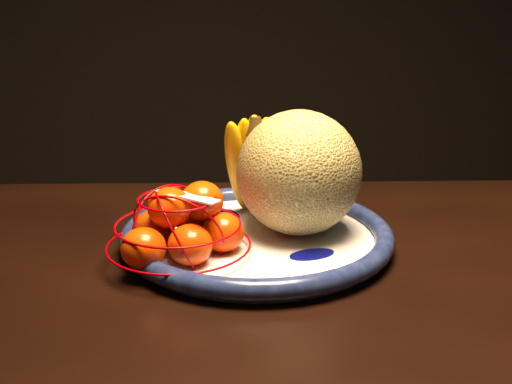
{
  "coord_description": "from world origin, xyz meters",
  "views": [
    {
      "loc": [
        0.1,
        -0.63,
        1.03
      ],
      "look_at": [
        0.2,
        0.13,
        0.79
      ],
      "focal_mm": 45.0,
      "sensor_mm": 36.0,
      "label": 1
    }
  ],
  "objects": [
    {
      "name": "dining_table",
      "position": [
        0.11,
        -0.01,
        0.64
      ],
      "size": [
        1.51,
        1.0,
        0.72
      ],
      "rotation": [
        0.0,
        0.0,
        -0.1
      ],
      "color": "black",
      "rests_on": "ground"
    },
    {
      "name": "mandarin_bag",
      "position": [
        0.1,
        0.08,
        0.76
      ],
      "size": [
        0.21,
        0.21,
        0.11
      ],
      "rotation": [
        0.0,
        0.0,
        0.26
      ],
      "color": "#FF4C06",
      "rests_on": "fruit_bowl"
    },
    {
      "name": "fruit_bowl",
      "position": [
        0.2,
        0.12,
        0.73
      ],
      "size": [
        0.35,
        0.35,
        0.03
      ],
      "rotation": [
        0.0,
        0.0,
        -0.34
      ],
      "color": "white",
      "rests_on": "dining_table"
    },
    {
      "name": "price_tag",
      "position": [
        0.11,
        0.07,
        0.8
      ],
      "size": [
        0.08,
        0.06,
        0.01
      ],
      "primitive_type": "cube",
      "rotation": [
        -0.14,
        0.1,
        -0.49
      ],
      "color": "white",
      "rests_on": "mandarin_bag"
    },
    {
      "name": "cantaloupe",
      "position": [
        0.25,
        0.13,
        0.81
      ],
      "size": [
        0.16,
        0.16,
        0.16
      ],
      "primitive_type": "sphere",
      "color": "olive",
      "rests_on": "fruit_bowl"
    },
    {
      "name": "banana_bunch",
      "position": [
        0.2,
        0.2,
        0.81
      ],
      "size": [
        0.11,
        0.1,
        0.16
      ],
      "rotation": [
        0.0,
        0.0,
        0.14
      ],
      "color": "#F7BB00",
      "rests_on": "fruit_bowl"
    }
  ]
}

